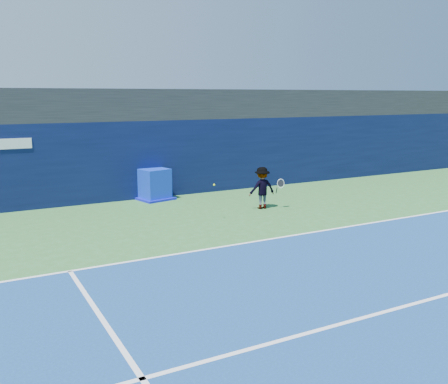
{
  "coord_description": "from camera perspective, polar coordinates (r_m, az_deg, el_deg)",
  "views": [
    {
      "loc": [
        -7.02,
        -8.21,
        3.95
      ],
      "look_at": [
        0.18,
        5.2,
        1.0
      ],
      "focal_mm": 40.0,
      "sensor_mm": 36.0,
      "label": 1
    }
  ],
  "objects": [
    {
      "name": "service_line",
      "position": [
        10.16,
        19.1,
        -12.48
      ],
      "size": [
        24.0,
        0.1,
        0.01
      ],
      "primitive_type": "cube",
      "color": "white",
      "rests_on": "ground"
    },
    {
      "name": "baseline",
      "position": [
        13.8,
        3.69,
        -5.65
      ],
      "size": [
        24.0,
        0.1,
        0.01
      ],
      "primitive_type": "cube",
      "color": "white",
      "rests_on": "ground"
    },
    {
      "name": "equipment_cart",
      "position": [
        19.4,
        -7.99,
        0.75
      ],
      "size": [
        1.49,
        1.49,
        1.19
      ],
      "color": "#0E2DC4",
      "rests_on": "ground"
    },
    {
      "name": "tennis_ball",
      "position": [
        15.79,
        -1.14,
        0.83
      ],
      "size": [
        0.07,
        0.07,
        0.07
      ],
      "color": "#BCDA18",
      "rests_on": "ground"
    },
    {
      "name": "tennis_player",
      "position": [
        17.64,
        4.37,
        0.47
      ],
      "size": [
        1.24,
        0.71,
        1.49
      ],
      "color": "white",
      "rests_on": "ground"
    },
    {
      "name": "back_wall_assembly",
      "position": [
        20.13,
        -7.63,
        3.89
      ],
      "size": [
        36.0,
        1.03,
        3.0
      ],
      "color": "#091136",
      "rests_on": "ground"
    },
    {
      "name": "stadium_band",
      "position": [
        20.92,
        -8.75,
        9.89
      ],
      "size": [
        36.0,
        3.0,
        1.2
      ],
      "primitive_type": "cube",
      "color": "#222127",
      "rests_on": "back_wall_assembly"
    },
    {
      "name": "ground",
      "position": [
        11.5,
        11.71,
        -9.36
      ],
      "size": [
        80.0,
        80.0,
        0.0
      ],
      "primitive_type": "plane",
      "color": "#316E31",
      "rests_on": "ground"
    }
  ]
}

